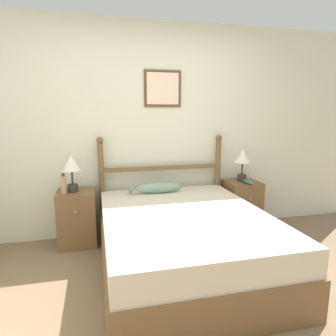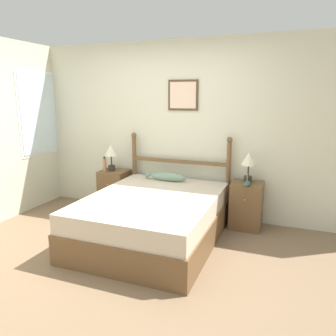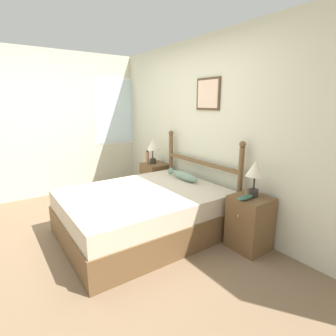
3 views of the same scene
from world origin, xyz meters
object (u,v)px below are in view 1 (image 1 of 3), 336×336
object	(u,v)px
bed	(184,241)
bottle	(64,184)
model_boat	(248,182)
nightstand_left	(77,218)
fish_pillow	(157,188)
table_lamp_right	(243,159)
nightstand_right	(242,205)
table_lamp_left	(72,166)

from	to	relation	value
bed	bottle	world-z (taller)	bottle
model_boat	nightstand_left	bearing A→B (deg)	176.51
bottle	fish_pillow	size ratio (longest dim) A/B	0.37
table_lamp_right	fish_pillow	distance (m)	1.17
table_lamp_right	nightstand_right	bearing A→B (deg)	-83.12
bottle	bed	bearing A→B (deg)	-33.03
bottle	model_boat	bearing A→B (deg)	-1.13
nightstand_right	nightstand_left	bearing A→B (deg)	180.00
nightstand_left	table_lamp_left	bearing A→B (deg)	-133.98
model_boat	table_lamp_right	bearing A→B (deg)	94.53
model_boat	fish_pillow	world-z (taller)	model_boat
model_boat	nightstand_right	bearing A→B (deg)	94.07
table_lamp_left	model_boat	distance (m)	2.09
table_lamp_right	bed	bearing A→B (deg)	-140.28
nightstand_left	fish_pillow	world-z (taller)	fish_pillow
table_lamp_left	fish_pillow	xyz separation A→B (m)	(0.93, -0.05, -0.29)
nightstand_left	table_lamp_right	world-z (taller)	table_lamp_right
nightstand_left	nightstand_right	size ratio (longest dim) A/B	1.00
table_lamp_right	nightstand_left	bearing A→B (deg)	-179.31
table_lamp_right	bottle	world-z (taller)	table_lamp_right
table_lamp_left	table_lamp_right	bearing A→B (deg)	1.43
nightstand_right	table_lamp_left	distance (m)	2.15
table_lamp_left	nightstand_right	bearing A→B (deg)	0.75
table_lamp_right	model_boat	size ratio (longest dim) A/B	1.65
fish_pillow	nightstand_right	bearing A→B (deg)	4.11
nightstand_right	table_lamp_right	world-z (taller)	table_lamp_right
fish_pillow	model_boat	bearing A→B (deg)	-2.17
bed	nightstand_left	world-z (taller)	nightstand_left
nightstand_left	table_lamp_left	size ratio (longest dim) A/B	1.53
table_lamp_left	model_boat	bearing A→B (deg)	-2.70
nightstand_left	table_lamp_right	distance (m)	2.12
nightstand_right	fish_pillow	world-z (taller)	fish_pillow
nightstand_left	fish_pillow	size ratio (longest dim) A/B	1.03
bed	nightstand_left	xyz separation A→B (m)	(-1.02, 0.82, 0.03)
bottle	fish_pillow	distance (m)	1.02
bottle	nightstand_right	bearing A→B (deg)	2.19
nightstand_right	table_lamp_right	size ratio (longest dim) A/B	1.53
table_lamp_left	bottle	distance (m)	0.21
bed	table_lamp_right	world-z (taller)	table_lamp_right
nightstand_left	bottle	distance (m)	0.44
bed	table_lamp_left	world-z (taller)	table_lamp_left
table_lamp_left	fish_pillow	distance (m)	0.97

